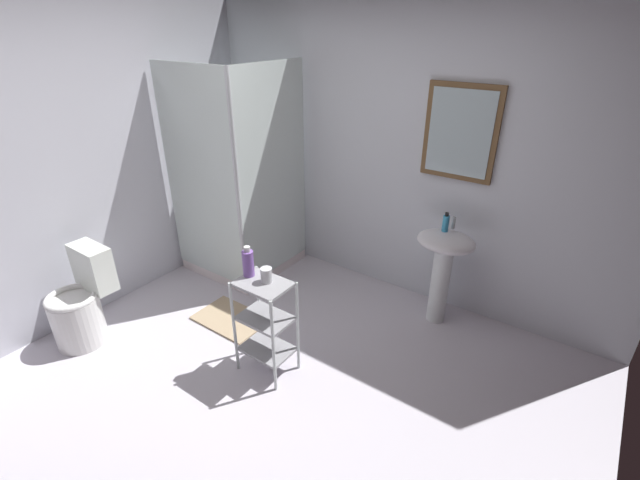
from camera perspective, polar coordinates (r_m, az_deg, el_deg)
name	(u,v)px	position (r m, az deg, el deg)	size (l,w,h in m)	color
ground_plane	(253,394)	(3.23, -8.73, -19.24)	(4.20, 4.20, 0.02)	silver
wall_back	(390,154)	(3.90, 9.17, 10.99)	(4.20, 0.14, 2.50)	silver
wall_left	(66,170)	(3.96, -30.18, 7.87)	(0.10, 4.20, 2.50)	silver
shower_stall	(242,228)	(4.37, -10.09, 1.59)	(0.92, 0.92, 2.00)	white
pedestal_sink	(443,260)	(3.63, 15.78, -2.51)	(0.46, 0.37, 0.81)	white
sink_faucet	(453,223)	(3.61, 17.00, 2.15)	(0.03, 0.03, 0.10)	silver
toilet	(81,305)	(3.90, -28.66, -7.44)	(0.37, 0.49, 0.76)	white
storage_cart	(265,320)	(3.10, -7.13, -10.29)	(0.38, 0.28, 0.74)	silver
hand_soap_bottle	(446,223)	(3.54, 16.07, 2.15)	(0.05, 0.05, 0.16)	#389ED1
conditioner_bottle_purple	(248,263)	(2.98, -9.35, -2.95)	(0.08, 0.08, 0.22)	#8056B1
rinse_cup	(266,275)	(2.91, -6.99, -4.55)	(0.08, 0.08, 0.10)	silver
bath_mat	(231,319)	(3.88, -11.53, -10.01)	(0.60, 0.40, 0.02)	tan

